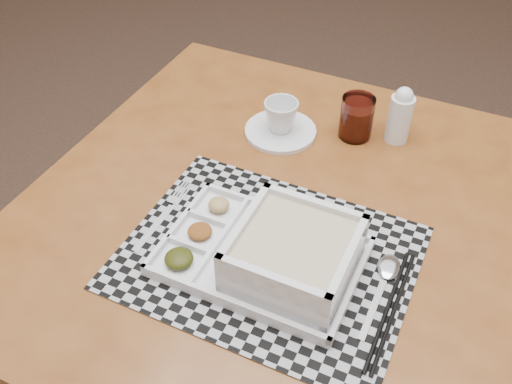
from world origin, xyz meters
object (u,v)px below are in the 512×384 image
creamer_bottle (400,115)px  serving_tray (283,255)px  cup (281,116)px  juice_glass (356,119)px  dining_table (288,239)px

creamer_bottle → serving_tray: bearing=-106.2°
cup → juice_glass: 0.15m
juice_glass → dining_table: bearing=-103.4°
dining_table → juice_glass: juice_glass is taller
serving_tray → creamer_bottle: (0.12, 0.41, 0.02)m
dining_table → juice_glass: bearing=76.6°
cup → juice_glass: (0.15, 0.04, -0.00)m
serving_tray → creamer_bottle: bearing=73.8°
serving_tray → juice_glass: size_ratio=3.78×
serving_tray → cup: 0.37m
serving_tray → juice_glass: 0.40m
serving_tray → dining_table: bearing=101.5°
serving_tray → cup: bearing=107.7°
cup → creamer_bottle: creamer_bottle is taller
dining_table → cup: size_ratio=14.43×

